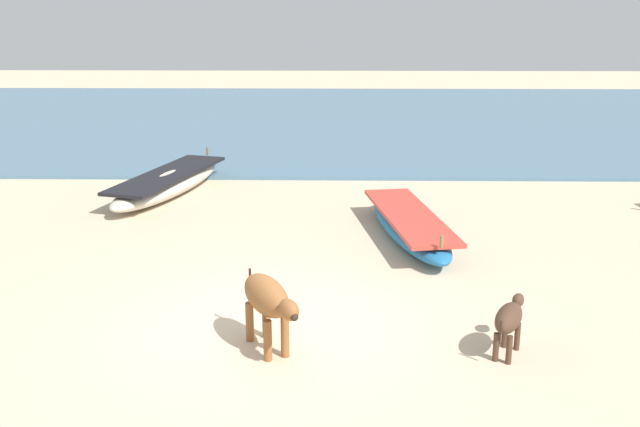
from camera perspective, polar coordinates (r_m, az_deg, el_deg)
The scene contains 6 objects.
ground at distance 10.20m, azimuth -3.86°, elevation -8.90°, with size 80.00×80.00×0.00m, color beige.
sea_water at distance 28.31m, azimuth -0.67°, elevation 7.35°, with size 60.00×20.00×0.08m, color slate.
fishing_boat_1 at distance 17.40m, azimuth -11.66°, elevation 2.34°, with size 2.28×4.83×0.72m.
fishing_boat_4 at distance 14.01m, azimuth 6.91°, elevation -0.85°, with size 1.65×4.47×0.67m.
cow_adult_brown at distance 9.34m, azimuth -4.06°, elevation -6.67°, with size 0.94×1.41×0.97m.
calf_near_dark at distance 9.59m, azimuth 14.44°, elevation -7.90°, with size 0.64×0.98×0.67m.
Camera 1 is at (0.85, -9.22, 4.28)m, focal length 41.32 mm.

